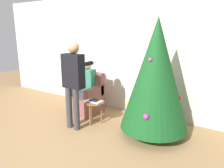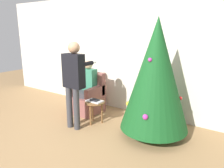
# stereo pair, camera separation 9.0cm
# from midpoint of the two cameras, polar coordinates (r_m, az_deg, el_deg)

# --- Properties ---
(ground_plane) EXTENTS (14.00, 14.00, 0.00)m
(ground_plane) POSITION_cam_midpoint_polar(r_m,az_deg,el_deg) (3.93, -16.01, -15.64)
(ground_plane) COLOR #99754C
(wall_back) EXTENTS (8.00, 0.06, 2.70)m
(wall_back) POSITION_cam_midpoint_polar(r_m,az_deg,el_deg) (5.17, 1.97, 7.83)
(wall_back) COLOR beige
(wall_back) RESTS_ON ground_plane
(christmas_tree) EXTENTS (1.23, 1.23, 2.13)m
(christmas_tree) POSITION_cam_midpoint_polar(r_m,az_deg,el_deg) (3.89, 10.73, 2.40)
(christmas_tree) COLOR brown
(christmas_tree) RESTS_ON ground_plane
(armchair) EXTENTS (0.64, 0.67, 0.93)m
(armchair) POSITION_cam_midpoint_polar(r_m,az_deg,el_deg) (5.21, -7.11, -3.72)
(armchair) COLOR brown
(armchair) RESTS_ON ground_plane
(person_seated) EXTENTS (0.36, 0.46, 1.23)m
(person_seated) POSITION_cam_midpoint_polar(r_m,az_deg,el_deg) (5.10, -7.40, -0.20)
(person_seated) COLOR #38383D
(person_seated) RESTS_ON ground_plane
(person_standing) EXTENTS (0.44, 0.57, 1.69)m
(person_standing) POSITION_cam_midpoint_polar(r_m,az_deg,el_deg) (4.23, -10.66, 1.61)
(person_standing) COLOR #38383D
(person_standing) RESTS_ON ground_plane
(side_stool) EXTENTS (0.42, 0.42, 0.47)m
(side_stool) POSITION_cam_midpoint_polar(r_m,az_deg,el_deg) (4.54, -5.21, -5.48)
(side_stool) COLOR brown
(side_stool) RESTS_ON ground_plane
(laptop) EXTENTS (0.34, 0.21, 0.02)m
(laptop) POSITION_cam_midpoint_polar(r_m,az_deg,el_deg) (4.51, -5.23, -4.48)
(laptop) COLOR silver
(laptop) RESTS_ON side_stool
(book) EXTENTS (0.17, 0.13, 0.02)m
(book) POSITION_cam_midpoint_polar(r_m,az_deg,el_deg) (4.50, -5.24, -4.21)
(book) COLOR black
(book) RESTS_ON laptop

